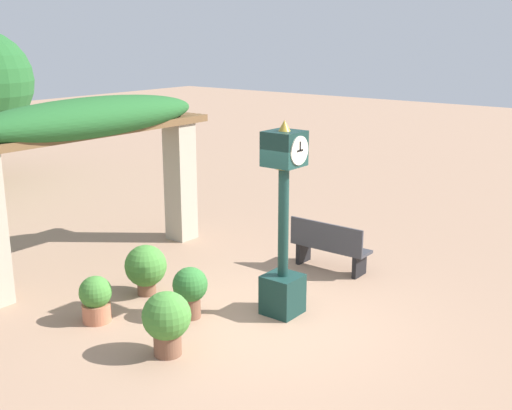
{
  "coord_description": "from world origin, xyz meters",
  "views": [
    {
      "loc": [
        -6.87,
        -5.15,
        4.08
      ],
      "look_at": [
        0.39,
        0.46,
        1.59
      ],
      "focal_mm": 45.0,
      "sensor_mm": 36.0,
      "label": 1
    }
  ],
  "objects_px": {
    "potted_plant_near_right": "(146,267)",
    "pedestal_clock": "(283,229)",
    "potted_plant_near_left": "(167,320)",
    "potted_plant_far_right": "(96,298)",
    "potted_plant_far_left": "(190,288)",
    "park_bench": "(329,247)"
  },
  "relations": [
    {
      "from": "pedestal_clock",
      "to": "potted_plant_near_right",
      "type": "relative_size",
      "value": 3.55
    },
    {
      "from": "potted_plant_near_left",
      "to": "pedestal_clock",
      "type": "bearing_deg",
      "value": -12.67
    },
    {
      "from": "pedestal_clock",
      "to": "potted_plant_far_right",
      "type": "distance_m",
      "value": 2.89
    },
    {
      "from": "potted_plant_far_left",
      "to": "potted_plant_far_right",
      "type": "distance_m",
      "value": 1.36
    },
    {
      "from": "potted_plant_near_left",
      "to": "potted_plant_far_left",
      "type": "distance_m",
      "value": 1.14
    },
    {
      "from": "potted_plant_near_left",
      "to": "potted_plant_far_left",
      "type": "bearing_deg",
      "value": 28.16
    },
    {
      "from": "potted_plant_near_right",
      "to": "potted_plant_far_right",
      "type": "distance_m",
      "value": 1.15
    },
    {
      "from": "potted_plant_near_right",
      "to": "potted_plant_far_left",
      "type": "xyz_separation_m",
      "value": [
        -0.2,
        -1.16,
        -0.0
      ]
    },
    {
      "from": "potted_plant_far_left",
      "to": "potted_plant_near_right",
      "type": "bearing_deg",
      "value": 80.24
    },
    {
      "from": "potted_plant_near_right",
      "to": "potted_plant_far_left",
      "type": "bearing_deg",
      "value": -99.76
    },
    {
      "from": "potted_plant_near_right",
      "to": "park_bench",
      "type": "distance_m",
      "value": 3.23
    },
    {
      "from": "potted_plant_near_right",
      "to": "potted_plant_far_right",
      "type": "bearing_deg",
      "value": -171.6
    },
    {
      "from": "potted_plant_near_right",
      "to": "potted_plant_near_left",
      "type": "bearing_deg",
      "value": -125.44
    },
    {
      "from": "potted_plant_near_right",
      "to": "pedestal_clock",
      "type": "bearing_deg",
      "value": -70.59
    },
    {
      "from": "pedestal_clock",
      "to": "potted_plant_near_right",
      "type": "distance_m",
      "value": 2.42
    },
    {
      "from": "pedestal_clock",
      "to": "potted_plant_near_right",
      "type": "height_order",
      "value": "pedestal_clock"
    },
    {
      "from": "potted_plant_far_left",
      "to": "potted_plant_near_left",
      "type": "bearing_deg",
      "value": -151.84
    },
    {
      "from": "potted_plant_far_right",
      "to": "potted_plant_far_left",
      "type": "bearing_deg",
      "value": -46.63
    },
    {
      "from": "pedestal_clock",
      "to": "potted_plant_far_right",
      "type": "bearing_deg",
      "value": 133.77
    },
    {
      "from": "pedestal_clock",
      "to": "potted_plant_near_left",
      "type": "bearing_deg",
      "value": 167.33
    },
    {
      "from": "potted_plant_near_left",
      "to": "potted_plant_far_left",
      "type": "xyz_separation_m",
      "value": [
        1.01,
        0.54,
        -0.04
      ]
    },
    {
      "from": "potted_plant_near_left",
      "to": "park_bench",
      "type": "xyz_separation_m",
      "value": [
        3.93,
        -0.04,
        -0.06
      ]
    }
  ]
}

